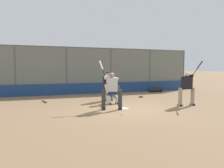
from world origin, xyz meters
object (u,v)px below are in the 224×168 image
object	(u,v)px
baseball_loose	(122,114)
fielding_glove_on_dirt	(141,97)
catcher_behind_plate	(112,91)
spare_bat_near_backstop	(45,102)
equipment_bag_dugout_side	(156,90)
batter_at_plate	(112,90)
batter_on_deck	(187,87)
umpire_home	(108,85)

from	to	relation	value
baseball_loose	fielding_glove_on_dirt	bearing A→B (deg)	-125.64
catcher_behind_plate	spare_bat_near_backstop	size ratio (longest dim) A/B	1.41
catcher_behind_plate	fielding_glove_on_dirt	bearing A→B (deg)	-151.72
equipment_bag_dugout_side	spare_bat_near_backstop	bearing A→B (deg)	15.58
fielding_glove_on_dirt	batter_at_plate	bearing A→B (deg)	45.33
batter_at_plate	catcher_behind_plate	world-z (taller)	batter_at_plate
catcher_behind_plate	baseball_loose	distance (m)	2.75
fielding_glove_on_dirt	baseball_loose	size ratio (longest dim) A/B	3.78
catcher_behind_plate	baseball_loose	size ratio (longest dim) A/B	17.00
fielding_glove_on_dirt	batter_on_deck	bearing A→B (deg)	101.74
batter_at_plate	catcher_behind_plate	size ratio (longest dim) A/B	1.72
equipment_bag_dugout_side	baseball_loose	bearing A→B (deg)	50.12
umpire_home	baseball_loose	size ratio (longest dim) A/B	21.93
catcher_behind_plate	batter_on_deck	size ratio (longest dim) A/B	0.58
catcher_behind_plate	fielding_glove_on_dirt	xyz separation A→B (m)	(-2.52, -1.63, -0.60)
equipment_bag_dugout_side	umpire_home	bearing A→B (deg)	30.81
batter_on_deck	spare_bat_near_backstop	xyz separation A→B (m)	(6.45, -3.44, -0.86)
umpire_home	equipment_bag_dugout_side	xyz separation A→B (m)	(-4.79, -2.86, -0.70)
fielding_glove_on_dirt	equipment_bag_dugout_side	distance (m)	3.37
catcher_behind_plate	baseball_loose	xyz separation A→B (m)	(0.54, 2.63, -0.62)
catcher_behind_plate	spare_bat_near_backstop	xyz separation A→B (m)	(3.22, -1.66, -0.62)
batter_on_deck	equipment_bag_dugout_side	world-z (taller)	batter_on_deck
equipment_bag_dugout_side	catcher_behind_plate	bearing A→B (deg)	38.50
batter_at_plate	fielding_glove_on_dirt	distance (m)	4.43
umpire_home	batter_on_deck	bearing A→B (deg)	137.52
batter_on_deck	fielding_glove_on_dirt	world-z (taller)	batter_on_deck
batter_on_deck	baseball_loose	size ratio (longest dim) A/B	29.52
spare_bat_near_backstop	baseball_loose	distance (m)	5.06
baseball_loose	spare_bat_near_backstop	bearing A→B (deg)	-57.99
batter_on_deck	equipment_bag_dugout_side	distance (m)	6.02
batter_at_plate	batter_on_deck	distance (m)	3.78
umpire_home	spare_bat_near_backstop	world-z (taller)	umpire_home
batter_at_plate	umpire_home	xyz separation A→B (m)	(-0.70, -2.55, -0.02)
batter_at_plate	equipment_bag_dugout_side	bearing A→B (deg)	-119.36
batter_at_plate	umpire_home	distance (m)	2.65
baseball_loose	batter_on_deck	bearing A→B (deg)	-167.13
spare_bat_near_backstop	fielding_glove_on_dirt	distance (m)	5.74
batter_on_deck	baseball_loose	xyz separation A→B (m)	(3.76, 0.86, -0.86)
spare_bat_near_backstop	equipment_bag_dugout_side	size ratio (longest dim) A/B	0.69
batter_on_deck	spare_bat_near_backstop	world-z (taller)	batter_on_deck
batter_at_plate	batter_on_deck	size ratio (longest dim) A/B	0.99
umpire_home	baseball_loose	distance (m)	3.87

